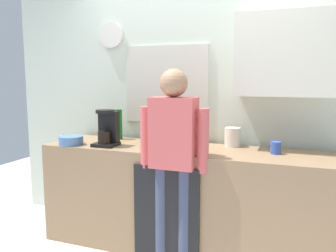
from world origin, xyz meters
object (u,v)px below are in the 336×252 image
Objects in this scene: bottle_clear_soda at (148,130)px; bottle_green_wine at (119,124)px; mixing_bowl at (71,140)px; person_at_sink at (174,152)px; storage_canister at (233,137)px; cup_blue_mug at (276,148)px; bottle_dark_sauce at (165,136)px; coffee_maker at (107,130)px.

bottle_green_wine is at bearing 154.33° from bottle_clear_soda.
person_at_sink is at bearing -4.66° from mixing_bowl.
bottle_clear_soda is at bearing -163.54° from storage_canister.
cup_blue_mug is at bearing 1.32° from bottle_clear_soda.
person_at_sink is (0.20, -0.32, -0.06)m from bottle_dark_sauce.
bottle_clear_soda is 1.56× the size of bottle_dark_sauce.
bottle_dark_sauce is 0.96m from cup_blue_mug.
bottle_clear_soda is at bearing 149.85° from person_at_sink.
mixing_bowl is at bearing -171.72° from cup_blue_mug.
person_at_sink is (0.70, -0.17, -0.12)m from coffee_maker.
bottle_clear_soda is at bearing -178.74° from bottle_dark_sauce.
storage_canister is at bearing 66.17° from person_at_sink.
storage_canister is at bearing 1.13° from bottle_green_wine.
person_at_sink reaches higher than mixing_bowl.
storage_canister is at bearing 17.85° from mixing_bowl.
coffee_maker is at bearing -163.22° from bottle_dark_sauce.
cup_blue_mug is at bearing -26.52° from storage_canister.
bottle_clear_soda is at bearing -178.68° from cup_blue_mug.
bottle_green_wine reaches higher than bottle_clear_soda.
storage_canister is at bearing 16.46° from bottle_clear_soda.
mixing_bowl is at bearing -164.08° from bottle_dark_sauce.
bottle_green_wine is 0.51m from mixing_bowl.
cup_blue_mug is at bearing 1.33° from bottle_dark_sauce.
storage_canister is 0.65m from person_at_sink.
bottle_dark_sauce is 0.87m from mixing_bowl.
coffee_maker is 1.47m from cup_blue_mug.
bottle_dark_sauce is at bearing 16.78° from coffee_maker.
bottle_green_wine reaches higher than cup_blue_mug.
mixing_bowl is (-0.26, -0.43, -0.11)m from bottle_green_wine.
storage_canister is 0.11× the size of person_at_sink.
coffee_maker is 1.94× the size of storage_canister.
person_at_sink is at bearing -124.61° from storage_canister.
cup_blue_mug is 1.81m from mixing_bowl.
mixing_bowl is 0.14× the size of person_at_sink.
cup_blue_mug is at bearing 8.28° from mixing_bowl.
bottle_green_wine reaches higher than bottle_dark_sauce.
cup_blue_mug is 0.43m from storage_canister.
bottle_clear_soda is 0.77m from storage_canister.
coffee_maker is 0.73m from person_at_sink.
person_at_sink is (-0.76, -0.34, -0.02)m from cup_blue_mug.
person_at_sink is (1.03, -0.08, -0.01)m from mixing_bowl.
bottle_dark_sauce is 0.61m from storage_canister.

